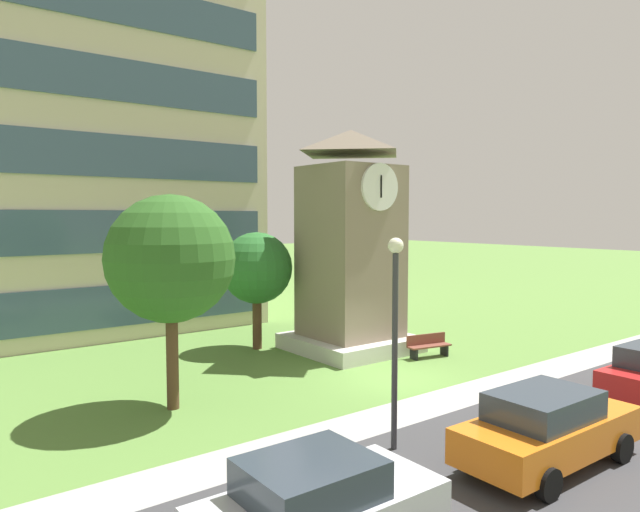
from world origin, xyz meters
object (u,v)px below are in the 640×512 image
Objects in this scene: park_bench at (428,345)px; parked_car_silver at (318,508)px; clock_tower at (351,254)px; parked_car_orange at (548,427)px; tree_streetside at (171,259)px; street_lamp at (395,316)px; tree_near_tower at (257,269)px.

park_bench is 0.46× the size of parked_car_silver.
parked_car_orange is (-3.63, -10.93, -3.06)m from clock_tower.
clock_tower reaches higher than park_bench.
clock_tower is 8.98m from tree_streetside.
street_lamp is at bearing -124.41° from clock_tower.
tree_near_tower is at bearing 139.53° from clock_tower.
clock_tower is 1.46× the size of tree_streetside.
tree_streetside reaches higher than street_lamp.
park_bench is 0.37× the size of street_lamp.
park_bench is 0.39× the size of tree_near_tower.
parked_car_orange is at bearing -93.07° from tree_near_tower.
parked_car_orange is at bearing -108.39° from clock_tower.
park_bench is 0.31× the size of tree_streetside.
clock_tower is 1.85× the size of tree_near_tower.
clock_tower reaches higher than street_lamp.
park_bench is at bearing -49.22° from tree_near_tower.
park_bench is 9.49m from street_lamp.
tree_near_tower is (2.73, 10.74, 0.16)m from street_lamp.
parked_car_orange is (-5.25, -8.17, 0.40)m from park_bench.
tree_streetside is (-8.64, -2.41, 0.34)m from clock_tower.
street_lamp is (-7.26, -5.49, 2.69)m from park_bench.
clock_tower is 3.88m from tree_near_tower.
clock_tower is at bearing 71.61° from parked_car_orange.
parked_car_orange is (2.01, -2.68, -2.29)m from street_lamp.
street_lamp is at bearing -142.92° from park_bench.
tree_near_tower reaches higher than park_bench.
street_lamp is at bearing 126.88° from parked_car_orange.
park_bench is at bearing -1.94° from tree_streetside.
tree_near_tower is at bearing 62.68° from parked_car_silver.
clock_tower reaches higher than parked_car_orange.
clock_tower is 4.78× the size of park_bench.
parked_car_orange is (5.00, -8.52, -3.39)m from tree_streetside.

